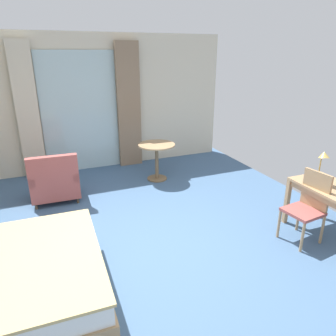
{
  "coord_description": "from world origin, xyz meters",
  "views": [
    {
      "loc": [
        -1.1,
        -3.31,
        2.43
      ],
      "look_at": [
        0.41,
        0.33,
        0.97
      ],
      "focal_mm": 33.31,
      "sensor_mm": 36.0,
      "label": 1
    }
  ],
  "objects_px": {
    "desk_chair": "(308,204)",
    "desk_lamp": "(323,159)",
    "round_cafe_table": "(157,153)",
    "armchair_by_window": "(55,182)"
  },
  "relations": [
    {
      "from": "desk_chair",
      "to": "desk_lamp",
      "type": "distance_m",
      "value": 0.64
    },
    {
      "from": "desk_lamp",
      "to": "round_cafe_table",
      "type": "bearing_deg",
      "value": 117.88
    },
    {
      "from": "desk_lamp",
      "to": "round_cafe_table",
      "type": "xyz_separation_m",
      "value": [
        -1.41,
        2.66,
        -0.52
      ]
    },
    {
      "from": "desk_chair",
      "to": "armchair_by_window",
      "type": "height_order",
      "value": "desk_chair"
    },
    {
      "from": "desk_chair",
      "to": "round_cafe_table",
      "type": "xyz_separation_m",
      "value": [
        -1.11,
        2.81,
        0.02
      ]
    },
    {
      "from": "desk_chair",
      "to": "armchair_by_window",
      "type": "relative_size",
      "value": 1.1
    },
    {
      "from": "desk_lamp",
      "to": "armchair_by_window",
      "type": "height_order",
      "value": "desk_lamp"
    },
    {
      "from": "armchair_by_window",
      "to": "round_cafe_table",
      "type": "bearing_deg",
      "value": 6.85
    },
    {
      "from": "desk_chair",
      "to": "desk_lamp",
      "type": "bearing_deg",
      "value": 26.78
    },
    {
      "from": "desk_chair",
      "to": "armchair_by_window",
      "type": "distance_m",
      "value": 4.01
    }
  ]
}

